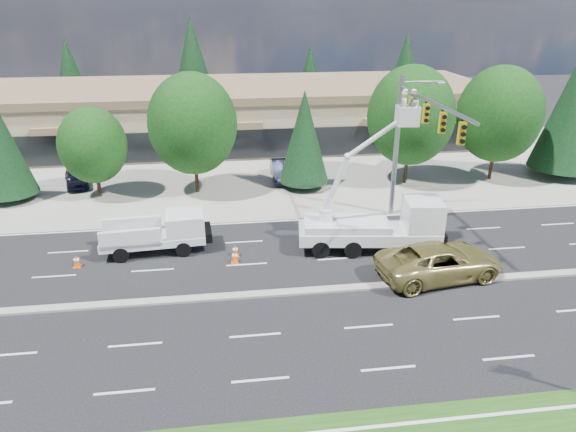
{
  "coord_description": "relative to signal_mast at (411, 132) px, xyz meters",
  "views": [
    {
      "loc": [
        -0.96,
        -21.41,
        13.32
      ],
      "look_at": [
        2.36,
        3.98,
        2.4
      ],
      "focal_mm": 32.0,
      "sensor_mm": 36.0,
      "label": 1
    }
  ],
  "objects": [
    {
      "name": "tree_front_g",
      "position": [
        9.97,
        7.96,
        -0.89
      ],
      "size": [
        6.36,
        6.36,
        8.82
      ],
      "color": "#332114",
      "rests_on": "ground"
    },
    {
      "name": "strip_mall",
      "position": [
        -10.03,
        22.93,
        -3.23
      ],
      "size": [
        50.4,
        15.4,
        5.5
      ],
      "color": "tan",
      "rests_on": "ground"
    },
    {
      "name": "bucket_truck",
      "position": [
        -2.41,
        -2.93,
        -4.17
      ],
      "size": [
        8.14,
        3.4,
        9.06
      ],
      "rotation": [
        0.0,
        0.0,
        -0.13
      ],
      "color": "white",
      "rests_on": "ground"
    },
    {
      "name": "parked_car_west",
      "position": [
        -22.24,
        10.5,
        -5.39
      ],
      "size": [
        2.64,
        4.22,
        1.34
      ],
      "primitive_type": "imported",
      "rotation": [
        0.0,
        0.0,
        0.29
      ],
      "color": "black",
      "rests_on": "ground"
    },
    {
      "name": "tree_front_c",
      "position": [
        -20.03,
        7.96,
        -2.25
      ],
      "size": [
        4.69,
        4.69,
        6.51
      ],
      "color": "#332114",
      "rests_on": "ground"
    },
    {
      "name": "tree_front_h",
      "position": [
        15.97,
        7.96,
        -0.56
      ],
      "size": [
        5.19,
        5.19,
        10.24
      ],
      "color": "#332114",
      "rests_on": "ground"
    },
    {
      "name": "tree_front_f",
      "position": [
        2.97,
        7.96,
        -0.81
      ],
      "size": [
        6.46,
        6.46,
        8.97
      ],
      "color": "#332114",
      "rests_on": "ground"
    },
    {
      "name": "concrete_apron",
      "position": [
        -10.03,
        12.96,
        -6.05
      ],
      "size": [
        140.0,
        22.0,
        0.01
      ],
      "primitive_type": "cube",
      "color": "gray",
      "rests_on": "ground"
    },
    {
      "name": "parked_car_east",
      "position": [
        -6.43,
        9.98,
        -5.31
      ],
      "size": [
        1.59,
        4.54,
        1.5
      ],
      "primitive_type": "imported",
      "rotation": [
        0.0,
        0.0,
        -0.0
      ],
      "color": "black",
      "rests_on": "ground"
    },
    {
      "name": "tree_back_b",
      "position": [
        -14.03,
        34.96,
        0.08
      ],
      "size": [
        5.8,
        5.8,
        11.44
      ],
      "color": "#332114",
      "rests_on": "ground"
    },
    {
      "name": "tree_back_d",
      "position": [
        11.97,
        34.96,
        -0.9
      ],
      "size": [
        4.88,
        4.88,
        9.61
      ],
      "color": "#332114",
      "rests_on": "ground"
    },
    {
      "name": "tree_back_a",
      "position": [
        -28.03,
        34.96,
        -1.11
      ],
      "size": [
        4.67,
        4.67,
        9.21
      ],
      "color": "#332114",
      "rests_on": "ground"
    },
    {
      "name": "tree_front_d",
      "position": [
        -13.03,
        7.96,
        -0.95
      ],
      "size": [
        6.29,
        6.29,
        8.73
      ],
      "color": "#332114",
      "rests_on": "ground"
    },
    {
      "name": "minivan",
      "position": [
        -0.28,
        -6.44,
        -5.15
      ],
      "size": [
        6.87,
        3.92,
        1.8
      ],
      "primitive_type": "imported",
      "rotation": [
        0.0,
        0.0,
        1.72
      ],
      "color": "#A4964F",
      "rests_on": "ground"
    },
    {
      "name": "tree_front_e",
      "position": [
        -5.03,
        7.96,
        -2.12
      ],
      "size": [
        3.72,
        3.72,
        7.33
      ],
      "color": "#332114",
      "rests_on": "ground"
    },
    {
      "name": "ground",
      "position": [
        -10.03,
        -7.04,
        -6.06
      ],
      "size": [
        140.0,
        140.0,
        0.0
      ],
      "primitive_type": "plane",
      "color": "black",
      "rests_on": "ground"
    },
    {
      "name": "traffic_cone_b",
      "position": [
        -10.66,
        -3.5,
        -5.72
      ],
      "size": [
        0.4,
        0.4,
        0.7
      ],
      "color": "#FF5608",
      "rests_on": "ground"
    },
    {
      "name": "utility_pickup",
      "position": [
        -14.72,
        -1.54,
        -5.15
      ],
      "size": [
        5.88,
        2.61,
        2.2
      ],
      "rotation": [
        0.0,
        0.0,
        0.08
      ],
      "color": "white",
      "rests_on": "ground"
    },
    {
      "name": "tree_front_b",
      "position": [
        -26.03,
        7.96,
        -2.14
      ],
      "size": [
        3.71,
        3.71,
        7.3
      ],
      "color": "#332114",
      "rests_on": "ground"
    },
    {
      "name": "traffic_cone_a",
      "position": [
        -19.08,
        -2.9,
        -5.72
      ],
      "size": [
        0.4,
        0.4,
        0.7
      ],
      "color": "#FF5608",
      "rests_on": "ground"
    },
    {
      "name": "signal_mast",
      "position": [
        0.0,
        0.0,
        0.0
      ],
      "size": [
        2.76,
        10.16,
        9.0
      ],
      "color": "gray",
      "rests_on": "ground"
    },
    {
      "name": "road_median",
      "position": [
        -10.03,
        -7.04,
        -6.0
      ],
      "size": [
        120.0,
        0.55,
        0.12
      ],
      "primitive_type": "cube",
      "color": "gray",
      "rests_on": "ground"
    },
    {
      "name": "tree_back_c",
      "position": [
        -0.03,
        34.96,
        -1.71
      ],
      "size": [
        4.11,
        4.11,
        8.11
      ],
      "color": "#332114",
      "rests_on": "ground"
    },
    {
      "name": "traffic_cone_c",
      "position": [
        -10.6,
        -2.78,
        -5.72
      ],
      "size": [
        0.4,
        0.4,
        0.7
      ],
      "color": "#FF5608",
      "rests_on": "ground"
    }
  ]
}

